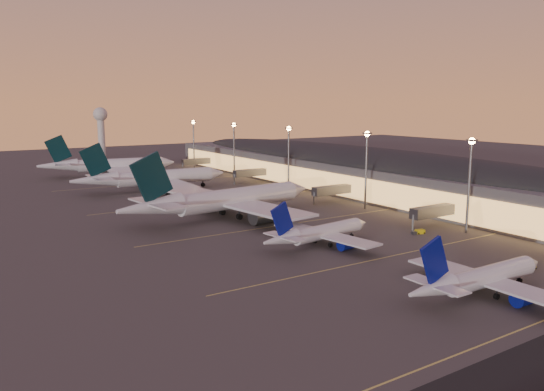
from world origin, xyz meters
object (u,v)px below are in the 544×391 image
(baggage_tug_b, at_px, (530,268))
(baggage_tug_c, at_px, (418,232))
(airliner_narrow_south, at_px, (480,279))
(airliner_narrow_north, at_px, (319,233))
(radar_tower, at_px, (101,124))
(airliner_wide_far, at_px, (109,165))
(airliner_wide_mid, at_px, (152,178))
(airliner_wide_near, at_px, (224,200))

(baggage_tug_b, distance_m, baggage_tug_c, 34.97)
(airliner_narrow_south, height_order, airliner_narrow_north, airliner_narrow_south)
(radar_tower, bearing_deg, airliner_narrow_south, -92.56)
(airliner_narrow_south, height_order, baggage_tug_b, airliner_narrow_south)
(airliner_wide_far, height_order, baggage_tug_c, airliner_wide_far)
(airliner_wide_mid, height_order, baggage_tug_c, airliner_wide_mid)
(airliner_narrow_north, relative_size, airliner_wide_near, 0.51)
(airliner_narrow_north, relative_size, baggage_tug_c, 8.95)
(airliner_wide_near, bearing_deg, baggage_tug_c, -59.91)
(airliner_narrow_south, bearing_deg, baggage_tug_b, 9.93)
(radar_tower, bearing_deg, airliner_wide_mid, -97.96)
(radar_tower, height_order, baggage_tug_c, radar_tower)
(radar_tower, height_order, baggage_tug_b, radar_tower)
(airliner_narrow_south, distance_m, baggage_tug_b, 23.20)
(baggage_tug_c, bearing_deg, airliner_narrow_south, -112.96)
(airliner_wide_near, height_order, radar_tower, radar_tower)
(airliner_wide_mid, relative_size, baggage_tug_b, 18.59)
(airliner_wide_near, relative_size, radar_tower, 2.11)
(airliner_wide_mid, bearing_deg, airliner_narrow_south, -84.85)
(airliner_wide_mid, distance_m, radar_tower, 148.03)
(airliner_wide_near, bearing_deg, radar_tower, 77.17)
(airliner_narrow_north, bearing_deg, radar_tower, 78.60)
(radar_tower, bearing_deg, baggage_tug_b, -88.09)
(baggage_tug_c, bearing_deg, airliner_narrow_north, -176.81)
(airliner_wide_mid, distance_m, baggage_tug_c, 113.49)
(airliner_narrow_south, bearing_deg, airliner_wide_near, 95.30)
(airliner_wide_mid, height_order, airliner_wide_far, airliner_wide_far)
(airliner_wide_near, bearing_deg, airliner_narrow_north, -90.68)
(airliner_wide_far, xyz_separation_m, radar_tower, (22.13, 91.38, 16.59))
(airliner_wide_far, bearing_deg, airliner_wide_near, -79.65)
(airliner_narrow_south, distance_m, airliner_wide_near, 85.06)
(airliner_wide_far, bearing_deg, airliner_narrow_north, -78.13)
(radar_tower, relative_size, baggage_tug_c, 8.23)
(airliner_narrow_south, height_order, airliner_wide_mid, airliner_wide_mid)
(airliner_narrow_south, relative_size, baggage_tug_b, 10.70)
(airliner_narrow_north, bearing_deg, baggage_tug_c, -16.79)
(airliner_narrow_north, height_order, airliner_wide_near, airliner_wide_near)
(radar_tower, distance_m, baggage_tug_b, 289.29)
(airliner_narrow_south, bearing_deg, airliner_narrow_north, 94.13)
(airliner_wide_mid, relative_size, airliner_wide_far, 0.99)
(airliner_wide_near, xyz_separation_m, airliner_wide_mid, (0.42, 61.92, -0.45))
(airliner_wide_near, relative_size, airliner_wide_mid, 1.09)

